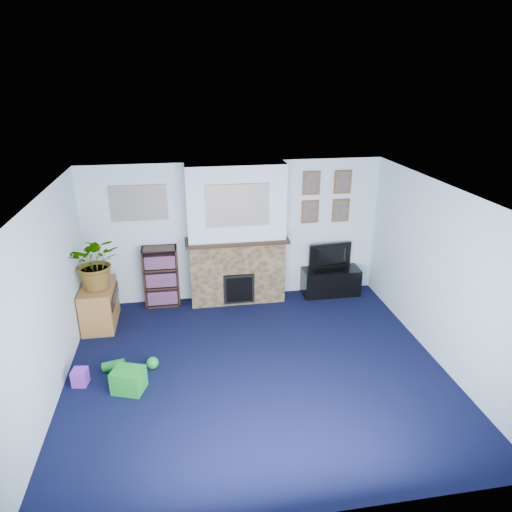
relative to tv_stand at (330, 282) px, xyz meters
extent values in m
cube|color=black|center=(-1.68, -2.03, -0.23)|extent=(5.00, 4.50, 0.01)
cube|color=white|center=(-1.68, -2.03, 2.17)|extent=(5.00, 4.50, 0.01)
cube|color=silver|center=(-1.68, 0.22, 0.97)|extent=(5.00, 0.04, 2.40)
cube|color=silver|center=(-1.68, -4.28, 0.97)|extent=(5.00, 0.04, 2.40)
cube|color=silver|center=(-4.18, -2.03, 0.97)|extent=(0.04, 4.50, 2.40)
cube|color=silver|center=(0.82, -2.03, 0.97)|extent=(0.04, 4.50, 2.40)
cube|color=brown|center=(-1.68, 0.02, 0.33)|extent=(1.60, 0.40, 1.10)
cube|color=brown|center=(-1.68, 0.02, 1.52)|extent=(1.60, 0.40, 1.30)
cube|color=brown|center=(-1.68, -0.01, 0.90)|extent=(1.72, 0.50, 0.05)
cube|color=brown|center=(-1.68, -0.19, 0.10)|extent=(0.52, 0.08, 0.52)
cube|color=brown|center=(-1.68, -0.23, 0.10)|extent=(0.44, 0.02, 0.44)
cube|color=gray|center=(-1.68, -0.19, 1.55)|extent=(1.00, 0.03, 0.68)
cube|color=gray|center=(-3.23, 0.21, 1.55)|extent=(0.90, 0.03, 0.58)
cube|color=brown|center=(-0.38, 0.20, 1.77)|extent=(0.30, 0.03, 0.40)
cube|color=brown|center=(0.17, 0.20, 1.77)|extent=(0.30, 0.03, 0.40)
cube|color=brown|center=(-0.38, 0.20, 1.27)|extent=(0.30, 0.03, 0.40)
cube|color=brown|center=(0.17, 0.20, 1.27)|extent=(0.30, 0.03, 0.40)
cube|color=black|center=(0.00, 0.00, 0.00)|extent=(1.01, 0.43, 0.48)
imported|color=black|center=(0.00, 0.02, 0.48)|extent=(0.79, 0.18, 0.45)
cube|color=black|center=(-2.97, 0.20, 0.30)|extent=(0.58, 0.02, 1.05)
cube|color=black|center=(-3.24, 0.07, 0.30)|extent=(0.03, 0.28, 1.05)
cube|color=black|center=(-2.69, 0.07, 0.30)|extent=(0.03, 0.28, 1.05)
cube|color=black|center=(-2.97, 0.07, -0.21)|extent=(0.56, 0.28, 0.03)
cube|color=black|center=(-2.97, 0.07, 0.12)|extent=(0.56, 0.28, 0.03)
cube|color=black|center=(-2.97, 0.07, 0.46)|extent=(0.56, 0.28, 0.03)
cube|color=black|center=(-2.97, 0.07, 0.81)|extent=(0.56, 0.28, 0.03)
cube|color=black|center=(-2.97, 0.06, -0.05)|extent=(0.50, 0.22, 0.24)
cube|color=black|center=(-2.97, 0.06, 0.28)|extent=(0.50, 0.22, 0.24)
cube|color=black|center=(-2.97, 0.06, 0.59)|extent=(0.50, 0.22, 0.22)
cube|color=#9B6631|center=(-3.92, -0.44, 0.12)|extent=(0.48, 0.86, 0.67)
imported|color=#26661E|center=(-3.87, -0.49, 0.86)|extent=(0.77, 0.67, 0.84)
cube|color=gold|center=(-1.75, -0.03, 1.00)|extent=(0.11, 0.07, 0.16)
cylinder|color=#B2BFC6|center=(-1.35, -0.03, 1.01)|extent=(0.05, 0.05, 0.16)
sphere|color=slate|center=(-2.26, -0.03, 0.99)|extent=(0.14, 0.14, 0.14)
cylinder|color=purple|center=(-0.98, -0.03, 0.99)|extent=(0.06, 0.06, 0.11)
cube|color=#198C26|center=(-3.33, -2.20, -0.08)|extent=(0.45, 0.41, 0.30)
sphere|color=#198C26|center=(-3.07, -1.78, -0.14)|extent=(0.17, 0.17, 0.17)
cube|color=purple|center=(-3.96, -1.98, -0.12)|extent=(0.21, 0.21, 0.22)
cylinder|color=#198C26|center=(-3.58, -1.74, -0.15)|extent=(0.31, 0.13, 0.17)
camera|label=1|loc=(-2.52, -7.11, 3.49)|focal=32.00mm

